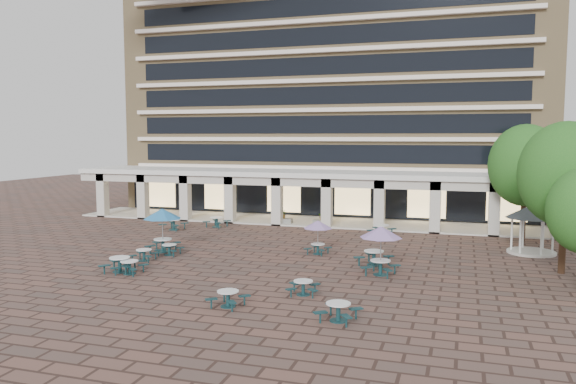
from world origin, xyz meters
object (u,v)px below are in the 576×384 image
(picnic_table_1, at_px, (129,266))
(gazebo, at_px, (533,217))
(picnic_table_0, at_px, (120,263))
(planter_right, at_px, (322,221))
(picnic_table_2, at_px, (228,297))
(planter_left, at_px, (283,219))

(picnic_table_1, bearing_deg, gazebo, 28.17)
(picnic_table_0, height_order, planter_right, planter_right)
(picnic_table_1, xyz_separation_m, planter_right, (6.00, 18.60, 0.04))
(picnic_table_0, bearing_deg, picnic_table_2, -36.29)
(planter_right, bearing_deg, picnic_table_0, -110.11)
(planter_right, bearing_deg, picnic_table_1, -107.87)
(picnic_table_0, relative_size, planter_right, 1.37)
(picnic_table_0, height_order, gazebo, gazebo)
(picnic_table_1, bearing_deg, planter_left, 80.05)
(gazebo, distance_m, planter_right, 16.54)
(gazebo, height_order, planter_left, gazebo)
(picnic_table_0, xyz_separation_m, picnic_table_1, (0.74, -0.20, -0.06))
(picnic_table_2, relative_size, planter_right, 1.16)
(picnic_table_2, distance_m, planter_right, 22.43)
(picnic_table_2, relative_size, gazebo, 0.53)
(picnic_table_0, distance_m, planter_right, 19.60)
(picnic_table_0, distance_m, picnic_table_2, 9.04)
(gazebo, distance_m, planter_left, 19.66)
(picnic_table_2, xyz_separation_m, planter_left, (-4.74, 22.38, 0.07))
(picnic_table_0, bearing_deg, planter_right, 59.74)
(picnic_table_2, distance_m, planter_left, 22.88)
(picnic_table_1, xyz_separation_m, picnic_table_2, (7.37, -3.78, -0.00))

